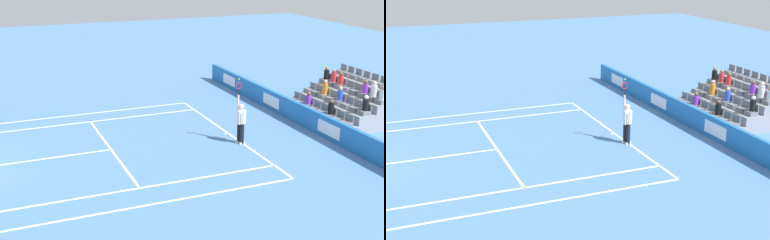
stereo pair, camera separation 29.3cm
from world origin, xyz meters
The scene contains 11 objects.
line_baseline centered at (0.00, -11.89, 0.00)m, with size 10.97×0.10×0.01m, color white.
line_service centered at (0.00, -6.40, 0.00)m, with size 8.23×0.10×0.01m, color white.
line_centre_service centered at (0.00, -3.20, 0.00)m, with size 0.10×6.40×0.01m, color white.
line_singles_sideline_left centered at (4.12, -5.95, 0.00)m, with size 0.10×11.89×0.01m, color white.
line_singles_sideline_right centered at (-4.12, -5.95, 0.00)m, with size 0.10×11.89×0.01m, color white.
line_doubles_sideline_left centered at (5.49, -5.95, 0.00)m, with size 0.10×11.89×0.01m, color white.
line_doubles_sideline_right centered at (-5.49, -5.95, 0.00)m, with size 0.10×11.89×0.01m, color white.
line_centre_mark centered at (0.00, -11.79, 0.00)m, with size 0.10×0.20×0.01m, color white.
sponsor_barrier centered at (0.00, -15.68, 0.50)m, with size 19.91×0.22×1.01m.
tennis_player centered at (-1.35, -11.81, 0.99)m, with size 0.53×0.40×2.85m.
stadium_stand centered at (-0.01, -18.62, 0.69)m, with size 4.96×3.80×2.62m.
Camera 2 is at (-21.00, -1.79, 8.13)m, focal length 50.27 mm.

